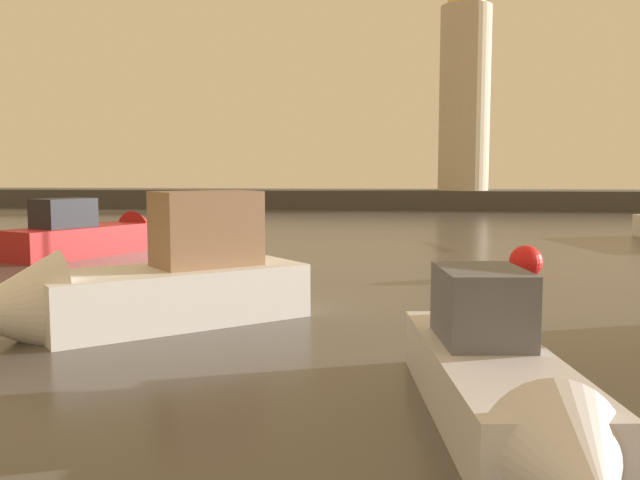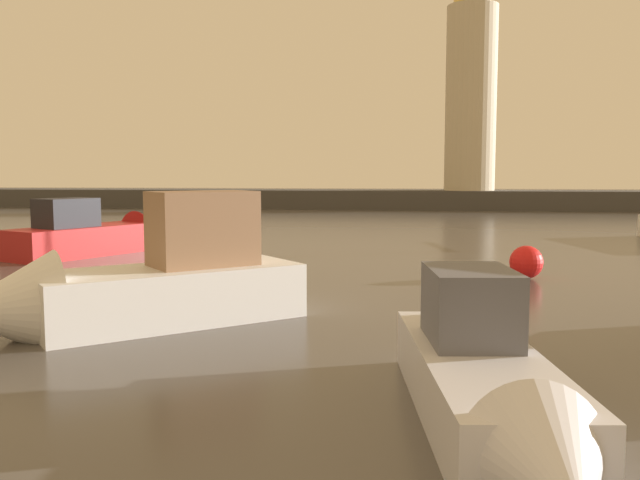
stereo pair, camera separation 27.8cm
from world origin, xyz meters
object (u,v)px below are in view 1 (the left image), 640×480
at_px(lighthouse, 465,85).
at_px(motorboat_4, 131,287).
at_px(motorboat_0, 101,235).
at_px(mooring_buoy, 526,262).
at_px(motorboat_1, 505,388).

xyz_separation_m(lighthouse, motorboat_4, (-10.40, -47.48, -9.90)).
relative_size(motorboat_0, mooring_buoy, 7.51).
height_order(lighthouse, motorboat_0, lighthouse).
bearing_deg(motorboat_4, mooring_buoy, 40.38).
height_order(motorboat_1, motorboat_4, motorboat_4).
xyz_separation_m(motorboat_0, mooring_buoy, (15.52, -4.45, -0.23)).
bearing_deg(mooring_buoy, motorboat_4, -139.62).
bearing_deg(motorboat_4, motorboat_1, -35.95).
bearing_deg(motorboat_4, motorboat_0, 117.78).
distance_m(lighthouse, motorboat_1, 53.45).
distance_m(lighthouse, motorboat_4, 49.60).
distance_m(lighthouse, motorboat_0, 40.35).
bearing_deg(motorboat_0, lighthouse, 64.51).
height_order(lighthouse, mooring_buoy, lighthouse).
relative_size(motorboat_1, mooring_buoy, 6.32).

